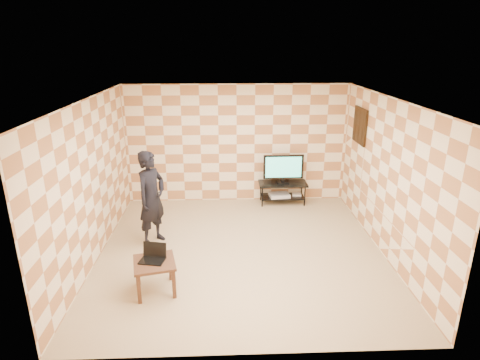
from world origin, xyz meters
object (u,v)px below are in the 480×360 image
(tv_stand, at_px, (283,188))
(side_table, at_px, (155,267))
(tv, at_px, (283,168))
(person, at_px, (152,198))

(tv_stand, xyz_separation_m, side_table, (-2.38, -3.38, 0.04))
(tv_stand, distance_m, side_table, 4.13)
(tv, distance_m, side_table, 4.16)
(side_table, height_order, person, person)
(tv, relative_size, person, 0.52)
(tv_stand, distance_m, tv, 0.50)
(tv, xyz_separation_m, side_table, (-2.38, -3.37, -0.45))
(tv_stand, height_order, side_table, same)
(person, bearing_deg, tv, -25.08)
(tv_stand, height_order, tv, tv)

